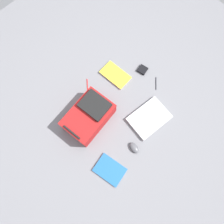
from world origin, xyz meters
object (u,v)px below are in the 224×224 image
Objects in this scene: backpack at (89,116)px; pen_blue at (87,85)px; computer_mouse at (134,148)px; pen_black at (156,83)px; book_blue at (110,170)px; earbud_pouch at (142,70)px; laptop at (149,118)px; book_red at (115,75)px.

backpack is 0.34m from pen_blue.
computer_mouse reaches higher than pen_black.
backpack is 4.29× the size of computer_mouse.
earbud_pouch is (-0.89, -0.43, 0.00)m from book_blue.
pen_blue is at bearing -75.47° from laptop.
backpack is 1.18× the size of laptop.
book_red reaches higher than pen_blue.
backpack is 1.67× the size of book_blue.
pen_black is at bearing 135.93° from pen_blue.
laptop is 2.91× the size of pen_blue.
computer_mouse is 0.81× the size of pen_black.
computer_mouse is at bearing 175.67° from book_blue.
pen_black is at bearing -149.57° from laptop.
earbud_pouch is at bearing -154.11° from book_blue.
book_blue is (0.19, 0.44, -0.08)m from backpack.
laptop is (-0.38, 0.38, -0.07)m from backpack.
book_blue is 2.06× the size of pen_blue.
laptop reaches higher than pen_black.
pen_black is at bearing 163.72° from backpack.
backpack is 5.45× the size of earbud_pouch.
earbud_pouch is at bearing -94.32° from pen_black.
laptop is 0.57m from book_blue.
book_red is at bearing 155.31° from pen_blue.
book_red is 1.06× the size of book_blue.
pen_black is 0.66m from pen_blue.
book_red is 0.88m from book_blue.
earbud_pouch reaches higher than book_red.
book_blue is at bearing 7.97° from computer_mouse.
pen_blue is at bearing -87.63° from computer_mouse.
book_blue is at bearing 25.89° from earbud_pouch.
computer_mouse reaches higher than book_red.
backpack is at bearing -45.18° from laptop.
laptop reaches higher than earbud_pouch.
pen_black is 0.99× the size of pen_blue.
laptop is at bearing 48.95° from earbud_pouch.
laptop is 1.33× the size of book_red.
computer_mouse reaches higher than book_blue.
book_red is 0.40m from pen_black.
book_blue is 3.27× the size of earbud_pouch.
laptop is at bearing 134.82° from backpack.
book_red is at bearing -138.81° from book_blue.
earbud_pouch is at bearing 179.07° from backpack.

